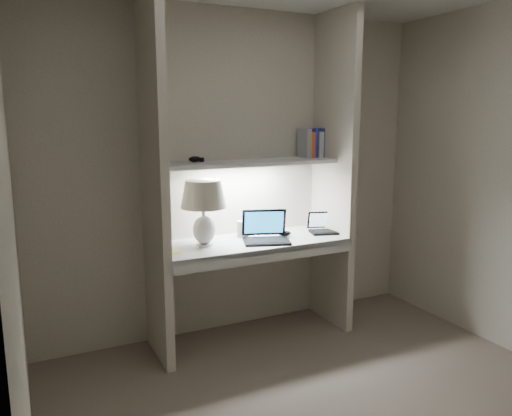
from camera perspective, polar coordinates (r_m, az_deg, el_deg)
back_wall at (r=3.94m, az=-2.22°, el=3.94°), size 3.20×0.01×2.50m
alcove_panel_left at (r=3.45m, az=-11.54°, el=2.79°), size 0.06×0.55×2.50m
alcove_panel_right at (r=4.06m, az=8.88°, el=4.02°), size 0.06×0.55×2.50m
desk at (r=3.79m, az=-0.48°, el=-4.02°), size 1.40×0.55×0.04m
desk_apron at (r=3.57m, az=1.32°, el=-5.43°), size 1.46×0.03×0.10m
shelf at (r=3.77m, az=-1.12°, el=5.17°), size 1.40×0.36×0.03m
strip_light at (r=3.77m, az=-1.12°, el=4.84°), size 0.60×0.04×0.02m
table_lamp at (r=3.57m, az=-6.02°, el=0.68°), size 0.33×0.33×0.48m
laptop_main at (r=3.76m, az=1.10°, el=-2.98°), size 0.41×0.38×0.23m
laptop_netbook at (r=4.08m, az=7.84°, el=-2.21°), size 0.30×0.28×0.16m
speaker at (r=3.89m, az=-1.52°, el=-2.39°), size 0.10×0.09×0.12m
mouse at (r=3.93m, az=3.30°, el=-2.91°), size 0.12×0.09×0.04m
cable_coil at (r=3.82m, az=-0.10°, el=-3.50°), size 0.13×0.13×0.01m
sticky_note at (r=3.50m, az=-9.33°, el=-5.04°), size 0.07×0.07×0.00m
book_row at (r=4.13m, az=6.60°, el=7.33°), size 0.22×0.16×0.23m
shelf_box at (r=3.65m, az=-11.07°, el=6.00°), size 0.08×0.07×0.12m
shelf_gadget at (r=3.69m, az=-7.00°, el=5.57°), size 0.12×0.09×0.04m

